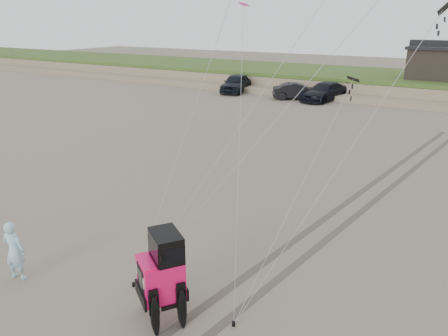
{
  "coord_description": "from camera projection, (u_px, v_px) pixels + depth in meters",
  "views": [
    {
      "loc": [
        5.73,
        -7.79,
        6.94
      ],
      "look_at": [
        -0.8,
        3.0,
        2.6
      ],
      "focal_mm": 35.0,
      "sensor_mm": 36.0,
      "label": 1
    }
  ],
  "objects": [
    {
      "name": "ground",
      "position": [
        191.0,
        299.0,
        11.37
      ],
      "size": [
        160.0,
        160.0,
        0.0
      ],
      "primitive_type": "plane",
      "color": "#6B6054",
      "rests_on": "ground"
    },
    {
      "name": "cabin",
      "position": [
        446.0,
        62.0,
        39.27
      ],
      "size": [
        6.4,
        5.4,
        3.35
      ],
      "color": "black",
      "rests_on": "dune_ridge"
    },
    {
      "name": "truck_c",
      "position": [
        324.0,
        92.0,
        38.53
      ],
      "size": [
        3.33,
        5.77,
        1.57
      ],
      "primitive_type": "imported",
      "rotation": [
        0.0,
        0.0,
        -0.22
      ],
      "color": "black",
      "rests_on": "ground"
    },
    {
      "name": "truck_a",
      "position": [
        236.0,
        83.0,
        42.94
      ],
      "size": [
        3.2,
        5.56,
        1.78
      ],
      "primitive_type": "imported",
      "rotation": [
        0.0,
        0.0,
        0.22
      ],
      "color": "black",
      "rests_on": "ground"
    },
    {
      "name": "stake_aux",
      "position": [
        234.0,
        324.0,
        10.37
      ],
      "size": [
        0.08,
        0.08,
        0.12
      ],
      "primitive_type": "cylinder",
      "color": "black",
      "rests_on": "ground"
    },
    {
      "name": "man",
      "position": [
        14.0,
        250.0,
        12.03
      ],
      "size": [
        0.72,
        0.57,
        1.74
      ],
      "primitive_type": "imported",
      "rotation": [
        0.0,
        0.0,
        3.41
      ],
      "color": "#8ACAD6",
      "rests_on": "ground"
    },
    {
      "name": "dune_ridge",
      "position": [
        419.0,
        86.0,
        41.44
      ],
      "size": [
        160.0,
        14.25,
        1.73
      ],
      "color": "#7A6B54",
      "rests_on": "ground"
    },
    {
      "name": "stake_main",
      "position": [
        133.0,
        285.0,
        11.9
      ],
      "size": [
        0.08,
        0.08,
        0.12
      ],
      "primitive_type": "cylinder",
      "color": "black",
      "rests_on": "ground"
    },
    {
      "name": "tire_tracks",
      "position": [
        353.0,
        208.0,
        16.86
      ],
      "size": [
        5.22,
        29.74,
        0.01
      ],
      "color": "#4C443D",
      "rests_on": "ground"
    },
    {
      "name": "truck_b",
      "position": [
        297.0,
        91.0,
        39.21
      ],
      "size": [
        4.65,
        3.41,
        1.46
      ],
      "primitive_type": "imported",
      "rotation": [
        0.0,
        0.0,
        2.05
      ],
      "color": "black",
      "rests_on": "ground"
    },
    {
      "name": "jeep",
      "position": [
        161.0,
        285.0,
        10.41
      ],
      "size": [
        4.5,
        5.18,
        1.81
      ],
      "primitive_type": null,
      "rotation": [
        0.0,
        0.0,
        -0.61
      ],
      "color": "#F4105C",
      "rests_on": "ground"
    }
  ]
}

